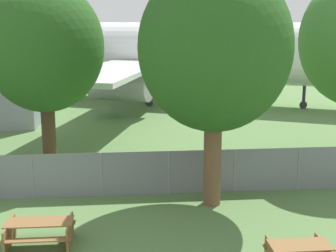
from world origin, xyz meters
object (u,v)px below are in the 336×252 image
object	(u,v)px
tree_left_of_cabin	(215,48)
picnic_bench_near_cabin	(40,230)
airplane	(174,52)
tree_behind_benches	(44,47)

from	to	relation	value
tree_left_of_cabin	picnic_bench_near_cabin	bearing A→B (deg)	-154.32
picnic_bench_near_cabin	tree_left_of_cabin	distance (m)	8.09
airplane	tree_behind_benches	bearing A→B (deg)	-89.00
picnic_bench_near_cabin	tree_left_of_cabin	size ratio (longest dim) A/B	0.23
airplane	tree_behind_benches	xyz separation A→B (m)	(-7.47, -17.42, 1.40)
airplane	tree_left_of_cabin	bearing A→B (deg)	-68.35
tree_behind_benches	tree_left_of_cabin	bearing A→B (deg)	-37.04
airplane	tree_left_of_cabin	distance (m)	22.38
tree_left_of_cabin	tree_behind_benches	xyz separation A→B (m)	(-6.47, 4.88, -0.19)
airplane	tree_behind_benches	distance (m)	19.00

